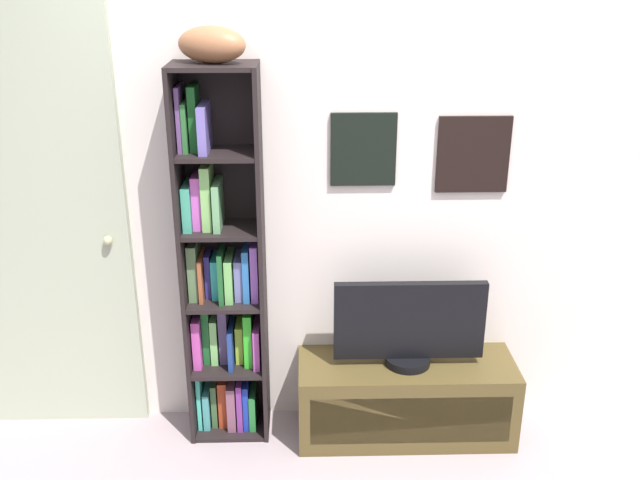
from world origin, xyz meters
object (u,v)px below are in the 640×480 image
bookshelf (222,281)px  football (212,45)px  tv_stand (405,398)px  television (409,325)px  door (46,230)px

bookshelf → football: 1.09m
bookshelf → tv_stand: (0.89, -0.09, -0.61)m
football → television: size_ratio=0.41×
television → door: size_ratio=0.34×
tv_stand → bookshelf: bearing=174.3°
football → tv_stand: 1.91m
football → bookshelf: bearing=117.8°
bookshelf → television: bearing=-5.7°
tv_stand → door: size_ratio=0.51×
bookshelf → door: (-0.82, 0.08, 0.24)m
tv_stand → door: bearing=174.4°
tv_stand → door: (-1.71, 0.17, 0.85)m
door → bookshelf: bearing=-5.5°
football → door: bearing=172.6°
football → door: (-0.83, 0.11, -0.85)m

